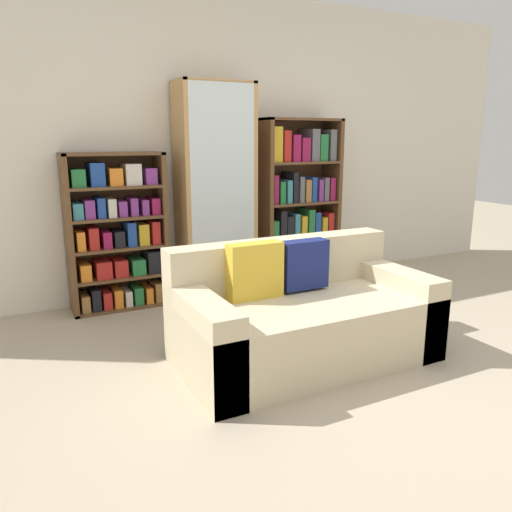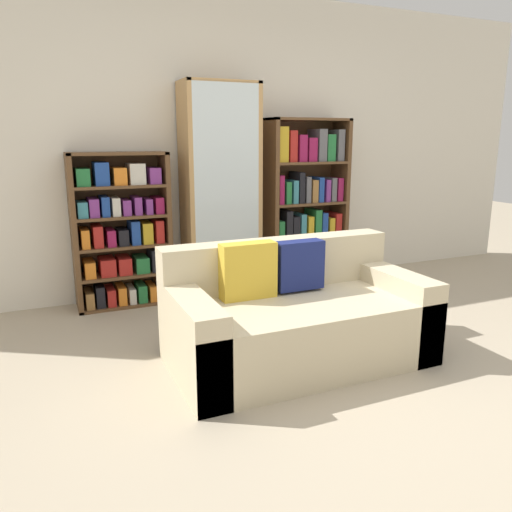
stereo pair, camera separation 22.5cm
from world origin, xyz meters
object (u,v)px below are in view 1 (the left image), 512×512
(couch, at_px, (302,317))
(wine_bottle, at_px, (298,278))
(bookshelf_left, at_px, (117,234))
(display_cabinet, at_px, (215,192))
(bookshelf_right, at_px, (298,205))

(couch, distance_m, wine_bottle, 1.39)
(bookshelf_left, bearing_deg, display_cabinet, -1.05)
(couch, xyz_separation_m, bookshelf_left, (-0.83, 1.59, 0.35))
(couch, height_order, wine_bottle, couch)
(bookshelf_left, distance_m, wine_bottle, 1.66)
(display_cabinet, height_order, bookshelf_right, display_cabinet)
(display_cabinet, xyz_separation_m, wine_bottle, (0.66, -0.38, -0.79))
(couch, height_order, bookshelf_right, bookshelf_right)
(bookshelf_right, xyz_separation_m, wine_bottle, (-0.23, -0.39, -0.61))
(couch, bearing_deg, bookshelf_right, 59.33)
(bookshelf_left, xyz_separation_m, display_cabinet, (0.88, -0.02, 0.31))
(bookshelf_left, bearing_deg, couch, -62.25)
(bookshelf_left, xyz_separation_m, wine_bottle, (1.54, -0.39, -0.48))
(wine_bottle, bearing_deg, bookshelf_left, 165.76)
(couch, height_order, display_cabinet, display_cabinet)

